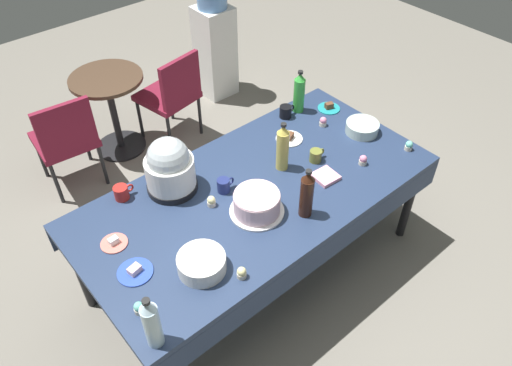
{
  "coord_description": "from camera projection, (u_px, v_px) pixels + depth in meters",
  "views": [
    {
      "loc": [
        -1.41,
        -1.64,
        2.81
      ],
      "look_at": [
        0.0,
        0.0,
        0.8
      ],
      "focal_mm": 34.73,
      "sensor_mm": 36.0,
      "label": 1
    }
  ],
  "objects": [
    {
      "name": "water_cooler",
      "position": [
        214.0,
        39.0,
        4.76
      ],
      "size": [
        0.32,
        0.32,
        1.24
      ],
      "color": "silver",
      "rests_on": "ground"
    },
    {
      "name": "soda_bottle_cola",
      "position": [
        307.0,
        194.0,
        2.73
      ],
      "size": [
        0.08,
        0.08,
        0.33
      ],
      "color": "#33190F",
      "rests_on": "potluck_table"
    },
    {
      "name": "cupcake_lemon",
      "position": [
        139.0,
        308.0,
        2.34
      ],
      "size": [
        0.05,
        0.05,
        0.07
      ],
      "color": "beige",
      "rests_on": "potluck_table"
    },
    {
      "name": "soda_bottle_lime_soda",
      "position": [
        299.0,
        93.0,
        3.49
      ],
      "size": [
        0.08,
        0.08,
        0.32
      ],
      "color": "green",
      "rests_on": "potluck_table"
    },
    {
      "name": "slow_cooker",
      "position": [
        170.0,
        167.0,
        2.88
      ],
      "size": [
        0.3,
        0.3,
        0.36
      ],
      "color": "black",
      "rests_on": "potluck_table"
    },
    {
      "name": "glass_salad_bowl",
      "position": [
        362.0,
        128.0,
        3.38
      ],
      "size": [
        0.23,
        0.23,
        0.07
      ],
      "primitive_type": "cylinder",
      "color": "#B2C6BC",
      "rests_on": "potluck_table"
    },
    {
      "name": "cupcake_cocoa",
      "position": [
        323.0,
        122.0,
        3.44
      ],
      "size": [
        0.05,
        0.05,
        0.07
      ],
      "color": "beige",
      "rests_on": "potluck_table"
    },
    {
      "name": "dessert_plate_coral",
      "position": [
        114.0,
        243.0,
        2.66
      ],
      "size": [
        0.15,
        0.15,
        0.04
      ],
      "color": "#E07266",
      "rests_on": "potluck_table"
    },
    {
      "name": "coffee_mug_red",
      "position": [
        122.0,
        192.0,
        2.9
      ],
      "size": [
        0.13,
        0.09,
        0.09
      ],
      "color": "#B2231E",
      "rests_on": "potluck_table"
    },
    {
      "name": "coffee_mug_olive",
      "position": [
        316.0,
        156.0,
        3.15
      ],
      "size": [
        0.12,
        0.08,
        0.08
      ],
      "color": "olive",
      "rests_on": "potluck_table"
    },
    {
      "name": "maroon_chair_left",
      "position": [
        66.0,
        137.0,
        3.78
      ],
      "size": [
        0.48,
        0.48,
        0.85
      ],
      "color": "maroon",
      "rests_on": "ground"
    },
    {
      "name": "dessert_plate_teal",
      "position": [
        329.0,
        107.0,
        3.6
      ],
      "size": [
        0.16,
        0.16,
        0.05
      ],
      "color": "teal",
      "rests_on": "potluck_table"
    },
    {
      "name": "round_cafe_table",
      "position": [
        111.0,
        100.0,
        4.14
      ],
      "size": [
        0.6,
        0.6,
        0.72
      ],
      "color": "#473323",
      "rests_on": "ground"
    },
    {
      "name": "dessert_plate_white",
      "position": [
        289.0,
        138.0,
        3.34
      ],
      "size": [
        0.18,
        0.18,
        0.05
      ],
      "color": "white",
      "rests_on": "potluck_table"
    },
    {
      "name": "cupcake_rose",
      "position": [
        363.0,
        160.0,
        3.13
      ],
      "size": [
        0.05,
        0.05,
        0.07
      ],
      "color": "beige",
      "rests_on": "potluck_table"
    },
    {
      "name": "soda_bottle_water",
      "position": [
        152.0,
        323.0,
        2.15
      ],
      "size": [
        0.08,
        0.08,
        0.32
      ],
      "color": "silver",
      "rests_on": "potluck_table"
    },
    {
      "name": "frosted_layer_cake",
      "position": [
        257.0,
        204.0,
        2.8
      ],
      "size": [
        0.32,
        0.32,
        0.14
      ],
      "color": "silver",
      "rests_on": "potluck_table"
    },
    {
      "name": "ceramic_snack_bowl",
      "position": [
        202.0,
        263.0,
        2.51
      ],
      "size": [
        0.25,
        0.25,
        0.09
      ],
      "primitive_type": "cylinder",
      "color": "silver",
      "rests_on": "potluck_table"
    },
    {
      "name": "paper_napkin_stack",
      "position": [
        326.0,
        176.0,
        3.05
      ],
      "size": [
        0.15,
        0.15,
        0.02
      ],
      "primitive_type": "cube",
      "rotation": [
        0.0,
        0.0,
        -0.07
      ],
      "color": "pink",
      "rests_on": "potluck_table"
    },
    {
      "name": "maroon_chair_right",
      "position": [
        172.0,
        92.0,
        4.25
      ],
      "size": [
        0.51,
        0.51,
        0.85
      ],
      "color": "maroon",
      "rests_on": "ground"
    },
    {
      "name": "cupcake_mint",
      "position": [
        242.0,
        273.0,
        2.49
      ],
      "size": [
        0.05,
        0.05,
        0.07
      ],
      "color": "beige",
      "rests_on": "potluck_table"
    },
    {
      "name": "coffee_mug_black",
      "position": [
        286.0,
        112.0,
        3.51
      ],
      "size": [
        0.13,
        0.09,
        0.09
      ],
      "color": "black",
      "rests_on": "potluck_table"
    },
    {
      "name": "soda_bottle_ginger_ale",
      "position": [
        283.0,
        148.0,
        3.03
      ],
      "size": [
        0.08,
        0.08,
        0.34
      ],
      "color": "gold",
      "rests_on": "potluck_table"
    },
    {
      "name": "ground",
      "position": [
        256.0,
        266.0,
        3.49
      ],
      "size": [
        9.0,
        9.0,
        0.0
      ],
      "primitive_type": "plane",
      "color": "slate"
    },
    {
      "name": "dessert_plate_cobalt",
      "position": [
        135.0,
        271.0,
        2.52
      ],
      "size": [
        0.19,
        0.19,
        0.04
      ],
      "color": "#2D4CB2",
      "rests_on": "potluck_table"
    },
    {
      "name": "cupcake_vanilla",
      "position": [
        211.0,
        201.0,
        2.86
      ],
      "size": [
        0.05,
        0.05,
        0.07
      ],
      "color": "beige",
      "rests_on": "potluck_table"
    },
    {
      "name": "potluck_table",
      "position": [
        256.0,
        196.0,
        3.03
      ],
      "size": [
        2.2,
        1.1,
        0.75
      ],
      "color": "navy",
      "rests_on": "ground"
    },
    {
      "name": "cupcake_berry",
      "position": [
        409.0,
        146.0,
        3.24
      ],
      "size": [
        0.05,
        0.05,
        0.07
      ],
      "color": "beige",
      "rests_on": "potluck_table"
    },
    {
      "name": "coffee_mug_navy",
      "position": [
        224.0,
        185.0,
        2.95
      ],
      "size": [
        0.12,
        0.08,
        0.09
      ],
      "color": "navy",
      "rests_on": "potluck_table"
    }
  ]
}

